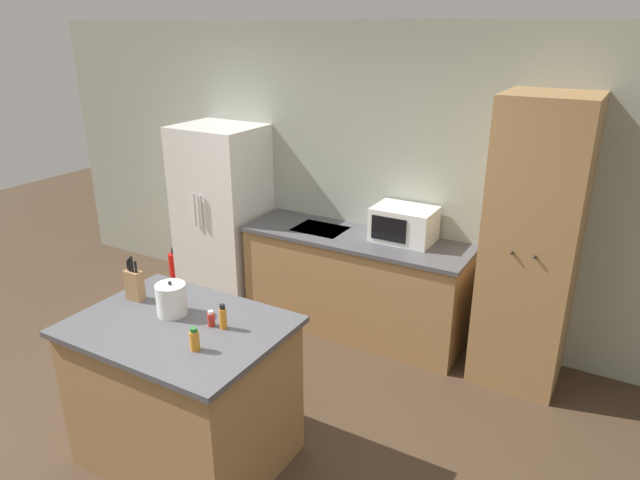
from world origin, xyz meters
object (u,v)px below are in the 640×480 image
spice_bottle_short_red (211,319)px  spice_bottle_amber_oil (223,317)px  microwave (404,224)px  fire_extinguisher (176,270)px  knife_block (134,284)px  spice_bottle_tall_dark (195,340)px  refrigerator (223,214)px  pantry_cabinet (532,246)px  kettle (171,299)px

spice_bottle_short_red → spice_bottle_amber_oil: (0.08, 0.01, 0.03)m
microwave → fire_extinguisher: 2.51m
knife_block → spice_bottle_tall_dark: size_ratio=2.26×
spice_bottle_amber_oil → fire_extinguisher: bearing=140.4°
refrigerator → spice_bottle_short_red: bearing=-52.4°
spice_bottle_amber_oil → fire_extinguisher: size_ratio=0.34×
refrigerator → fire_extinguisher: 0.87m
spice_bottle_amber_oil → fire_extinguisher: spice_bottle_amber_oil is taller
refrigerator → pantry_cabinet: (2.82, 0.02, 0.22)m
pantry_cabinet → spice_bottle_short_red: (-1.40, -1.87, -0.08)m
refrigerator → spice_bottle_tall_dark: bearing=-54.1°
refrigerator → spice_bottle_short_red: (1.42, -1.85, 0.14)m
spice_bottle_tall_dark → kettle: 0.46m
spice_bottle_amber_oil → microwave: bearing=81.2°
refrigerator → pantry_cabinet: size_ratio=0.79×
kettle → fire_extinguisher: size_ratio=0.49×
spice_bottle_amber_oil → knife_block: bearing=179.1°
spice_bottle_amber_oil → refrigerator: bearing=129.2°
knife_block → pantry_cabinet: bearing=42.2°
refrigerator → fire_extinguisher: (-0.55, -0.14, -0.65)m
knife_block → fire_extinguisher: knife_block is taller
spice_bottle_amber_oil → kettle: kettle is taller
knife_block → spice_bottle_short_red: knife_block is taller
spice_bottle_short_red → spice_bottle_tall_dark: bearing=-69.0°
pantry_cabinet → kettle: size_ratio=9.98×
kettle → refrigerator: bearing=121.3°
spice_bottle_tall_dark → microwave: bearing=82.6°
refrigerator → spice_bottle_tall_dark: 2.59m
knife_block → spice_bottle_tall_dark: knife_block is taller
kettle → spice_bottle_amber_oil: bearing=2.5°
fire_extinguisher → spice_bottle_tall_dark: bearing=-43.4°
spice_bottle_short_red → spice_bottle_amber_oil: bearing=9.4°
spice_bottle_amber_oil → kettle: 0.37m
spice_bottle_short_red → refrigerator: bearing=127.6°
refrigerator → kettle: size_ratio=7.89×
pantry_cabinet → fire_extinguisher: pantry_cabinet is taller
pantry_cabinet → spice_bottle_short_red: 2.34m
knife_block → spice_bottle_amber_oil: 0.71m
kettle → fire_extinguisher: (-1.68, 1.72, -0.85)m
spice_bottle_tall_dark → kettle: size_ratio=0.61×
spice_bottle_short_red → spice_bottle_amber_oil: size_ratio=0.63×
knife_block → fire_extinguisher: 2.32m
spice_bottle_tall_dark → spice_bottle_short_red: spice_bottle_tall_dark is taller
spice_bottle_tall_dark → spice_bottle_amber_oil: size_ratio=0.88×
pantry_cabinet → knife_block: size_ratio=7.21×
fire_extinguisher → spice_bottle_amber_oil: bearing=-39.6°
refrigerator → spice_bottle_tall_dark: (1.51, -2.09, 0.16)m
spice_bottle_tall_dark → fire_extinguisher: spice_bottle_tall_dark is taller
microwave → spice_bottle_tall_dark: (-0.29, -2.21, -0.02)m
microwave → spice_bottle_amber_oil: 1.98m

